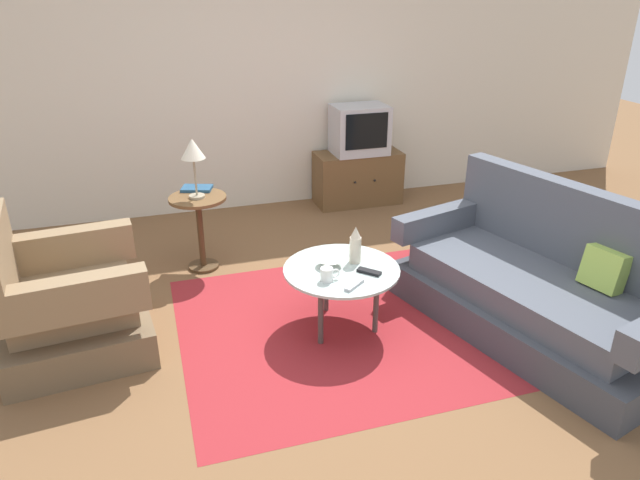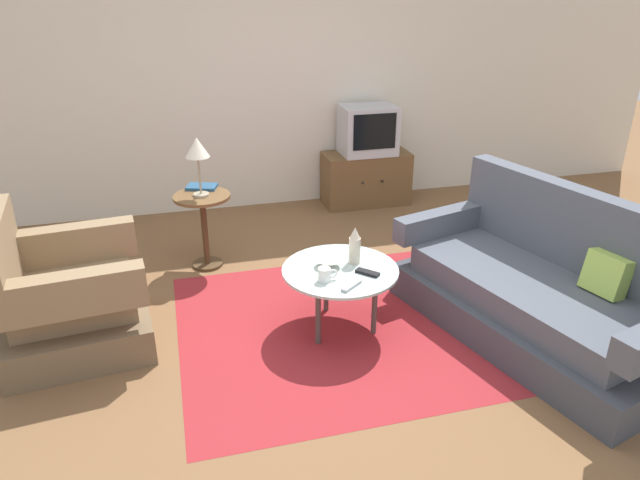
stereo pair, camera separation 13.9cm
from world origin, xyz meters
name	(u,v)px [view 1 (the left image)]	position (x,y,z in m)	size (l,w,h in m)	color
ground_plane	(325,334)	(0.00, 0.00, 0.00)	(16.00, 16.00, 0.00)	brown
back_wall	(245,72)	(0.00, 2.59, 1.35)	(9.00, 0.12, 2.70)	beige
area_rug	(341,326)	(0.13, 0.06, 0.00)	(2.15, 1.97, 0.00)	maroon
armchair	(63,306)	(-1.60, 0.32, 0.32)	(0.95, 0.96, 0.92)	brown
couch	(538,289)	(1.37, -0.34, 0.30)	(1.33, 2.04, 0.95)	#3E424B
coffee_table	(341,274)	(0.13, 0.06, 0.41)	(0.77, 0.77, 0.45)	#B2C6C1
side_table	(199,218)	(-0.66, 1.23, 0.44)	(0.45, 0.45, 0.62)	brown
tv_stand	(358,178)	(1.08, 2.29, 0.27)	(0.88, 0.43, 0.54)	brown
television	(359,130)	(1.08, 2.27, 0.78)	(0.54, 0.40, 0.48)	#B7B7BC
table_lamp	(193,152)	(-0.66, 1.21, 0.98)	(0.18, 0.18, 0.47)	#9E937A
vase	(355,245)	(0.25, 0.13, 0.57)	(0.08, 0.08, 0.26)	beige
mug	(327,274)	(-0.01, -0.07, 0.49)	(0.13, 0.08, 0.09)	white
bowl	(330,263)	(0.07, 0.12, 0.47)	(0.17, 0.17, 0.05)	silver
tv_remote_dark	(369,272)	(0.28, -0.05, 0.46)	(0.14, 0.15, 0.02)	black
tv_remote_silver	(354,285)	(0.13, -0.19, 0.46)	(0.16, 0.13, 0.02)	#B2B2B7
book	(197,188)	(-0.64, 1.40, 0.63)	(0.27, 0.22, 0.02)	navy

